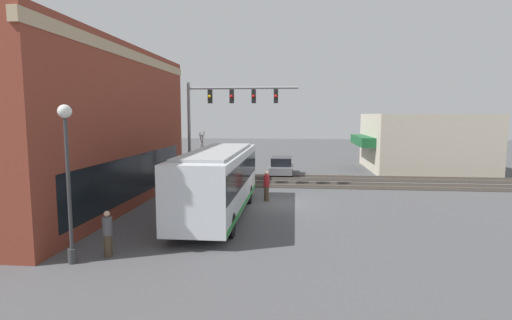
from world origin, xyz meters
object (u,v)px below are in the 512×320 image
at_px(city_bus, 218,180).
at_px(parked_car_grey, 282,166).
at_px(pedestrian_near_bus, 266,186).
at_px(pedestrian_by_lamp, 108,233).
at_px(crossing_signal, 202,154).
at_px(streetlamp, 68,170).

bearing_deg(city_bus, parked_car_grey, -10.73).
distance_m(pedestrian_near_bus, pedestrian_by_lamp, 10.70).
bearing_deg(pedestrian_by_lamp, pedestrian_near_bus, -26.85).
distance_m(city_bus, parked_car_grey, 14.00).
bearing_deg(parked_car_grey, crossing_signal, 142.26).
relative_size(city_bus, streetlamp, 1.96).
bearing_deg(city_bus, streetlamp, 151.32).
relative_size(city_bus, pedestrian_near_bus, 5.97).
bearing_deg(crossing_signal, parked_car_grey, -37.74).
bearing_deg(pedestrian_near_bus, city_bus, 150.06).
bearing_deg(crossing_signal, streetlamp, 175.15).
height_order(city_bus, pedestrian_by_lamp, city_bus).
bearing_deg(streetlamp, pedestrian_by_lamp, -50.84).
relative_size(crossing_signal, pedestrian_near_bus, 2.21).
bearing_deg(pedestrian_near_bus, streetlamp, 150.87).
height_order(streetlamp, parked_car_grey, streetlamp).
bearing_deg(pedestrian_near_bus, parked_car_grey, -2.90).
distance_m(crossing_signal, pedestrian_by_lamp, 13.18).
relative_size(city_bus, pedestrian_by_lamp, 6.34).
bearing_deg(crossing_signal, pedestrian_near_bus, -127.94).
distance_m(crossing_signal, streetlamp, 13.90).
height_order(crossing_signal, pedestrian_near_bus, crossing_signal).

